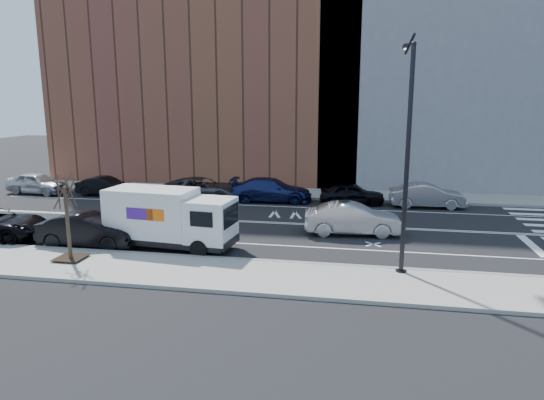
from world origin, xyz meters
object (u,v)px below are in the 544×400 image
(far_parked_b, at_px, (106,186))
(driving_sedan, at_px, (353,219))
(far_parked_a, at_px, (38,183))
(fedex_van, at_px, (169,218))

(far_parked_b, height_order, driving_sedan, driving_sedan)
(far_parked_a, distance_m, far_parked_b, 5.42)
(far_parked_b, bearing_deg, fedex_van, -137.55)
(fedex_van, relative_size, far_parked_b, 1.50)
(fedex_van, distance_m, far_parked_b, 14.83)
(fedex_van, relative_size, driving_sedan, 1.27)
(far_parked_a, relative_size, driving_sedan, 0.93)
(fedex_van, height_order, far_parked_a, fedex_van)
(far_parked_a, xyz_separation_m, driving_sedan, (23.49, -7.13, 0.03))
(far_parked_a, relative_size, far_parked_b, 1.11)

